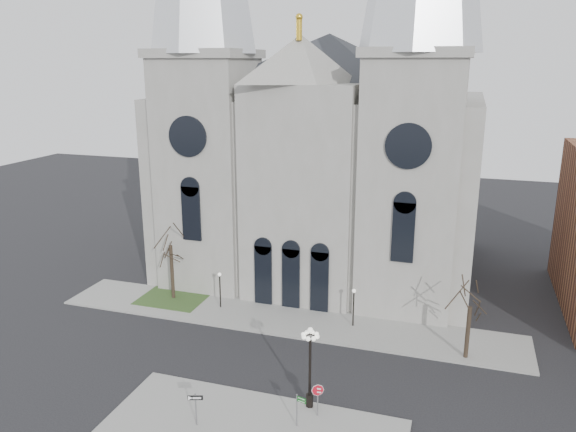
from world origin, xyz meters
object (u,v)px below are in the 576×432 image
(globe_lamp, at_px, (310,358))
(street_name_sign, at_px, (298,408))
(stop_sign, at_px, (318,393))
(one_way_sign, at_px, (196,404))

(globe_lamp, xyz_separation_m, street_name_sign, (-0.11, -2.16, -2.18))
(street_name_sign, bearing_deg, stop_sign, 73.55)
(stop_sign, bearing_deg, one_way_sign, -159.36)
(stop_sign, bearing_deg, globe_lamp, 129.11)
(globe_lamp, bearing_deg, one_way_sign, -146.94)
(stop_sign, relative_size, street_name_sign, 1.02)
(one_way_sign, bearing_deg, stop_sign, 6.87)
(stop_sign, xyz_separation_m, street_name_sign, (-0.84, -1.39, -0.30))
(one_way_sign, height_order, street_name_sign, street_name_sign)
(street_name_sign, bearing_deg, one_way_sign, -148.67)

